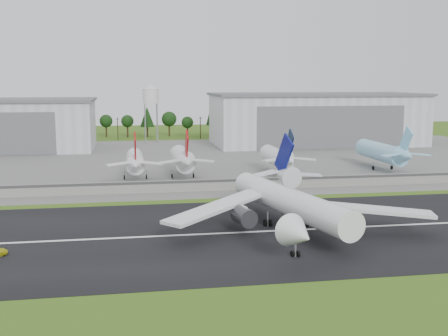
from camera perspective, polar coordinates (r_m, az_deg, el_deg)
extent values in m
plane|color=#345714|center=(106.88, -0.46, -8.17)|extent=(600.00, 600.00, 0.00)
cube|color=black|center=(116.35, -1.26, -6.72)|extent=(320.00, 60.00, 0.10)
cube|color=white|center=(116.33, -1.26, -6.69)|extent=(220.00, 1.00, 0.02)
cube|color=slate|center=(223.67, -5.39, 0.80)|extent=(320.00, 150.00, 0.10)
cube|color=gray|center=(159.49, -3.63, -1.82)|extent=(240.00, 0.50, 3.50)
cube|color=#38383A|center=(158.97, -3.63, -1.40)|extent=(240.00, 0.12, 0.70)
cube|color=silver|center=(281.78, 9.29, 4.83)|extent=(100.00, 45.00, 24.00)
cube|color=#595B60|center=(281.20, 9.36, 7.39)|extent=(102.00, 47.00, 1.20)
cube|color=#595B60|center=(260.67, 10.90, 4.05)|extent=(70.00, 0.30, 19.68)
cylinder|color=#99999E|center=(283.79, -7.99, 4.49)|extent=(0.50, 0.50, 20.00)
cylinder|color=#99999E|center=(290.01, -6.84, 4.60)|extent=(0.50, 0.50, 20.00)
cylinder|color=silver|center=(286.20, -7.46, 7.24)|extent=(8.00, 8.00, 7.00)
cone|color=silver|center=(286.11, -7.48, 8.18)|extent=(8.40, 8.40, 2.40)
cylinder|color=white|center=(118.34, 6.70, -3.44)|extent=(15.43, 44.19, 5.80)
cone|color=white|center=(94.13, 7.62, -6.69)|extent=(6.99, 7.14, 5.80)
cone|color=white|center=(144.10, 6.07, -0.73)|extent=(7.37, 10.00, 5.51)
cube|color=navy|center=(142.82, 6.11, 1.34)|extent=(2.61, 9.41, 11.13)
cube|color=white|center=(118.47, 14.03, -4.03)|extent=(28.45, 12.63, 2.65)
cylinder|color=#333338|center=(116.48, 11.47, -4.97)|extent=(4.93, 6.21, 3.80)
cube|color=white|center=(143.89, 8.07, -0.62)|extent=(9.25, 4.00, 0.98)
cube|color=white|center=(116.58, -0.65, -3.97)|extent=(24.77, 22.46, 2.65)
cylinder|color=#333338|center=(115.26, 2.05, -4.94)|extent=(4.93, 6.21, 3.80)
cube|color=white|center=(143.37, 4.09, -0.59)|extent=(9.37, 7.36, 0.98)
cube|color=#99999E|center=(115.52, 6.78, -6.05)|extent=(16.42, 31.47, 3.20)
cylinder|color=black|center=(122.30, 4.45, -5.58)|extent=(0.72, 1.55, 1.50)
cylinder|color=white|center=(182.67, -9.03, 0.73)|extent=(5.57, 24.00, 5.57)
cone|color=white|center=(167.19, -8.97, 0.33)|extent=(5.29, 7.00, 5.29)
cube|color=#990B0D|center=(167.05, -9.01, 1.98)|extent=(0.45, 8.59, 10.02)
cylinder|color=#99999E|center=(181.35, -10.10, -0.72)|extent=(0.32, 0.32, 3.00)
cylinder|color=#99999E|center=(181.42, -7.89, -0.67)|extent=(0.32, 0.32, 3.00)
cylinder|color=black|center=(181.46, -10.09, -0.94)|extent=(0.40, 1.40, 1.40)
cylinder|color=silver|center=(183.40, -4.29, 0.96)|extent=(6.27, 24.00, 6.27)
cone|color=silver|center=(167.99, -3.79, 0.58)|extent=(5.96, 7.00, 5.96)
cube|color=#A40C10|center=(167.86, -3.82, 2.23)|extent=(0.45, 8.59, 10.02)
cylinder|color=#99999E|center=(181.84, -5.31, -0.60)|extent=(0.32, 0.32, 3.00)
cylinder|color=#99999E|center=(182.49, -3.12, -0.54)|extent=(0.32, 0.32, 3.00)
cylinder|color=black|center=(181.95, -5.30, -0.82)|extent=(0.40, 1.40, 1.40)
cylinder|color=white|center=(189.03, 5.35, 1.12)|extent=(5.83, 24.00, 5.83)
cone|color=white|center=(174.12, 6.67, 0.76)|extent=(5.54, 7.00, 5.54)
cube|color=#081432|center=(173.98, 6.65, 2.35)|extent=(0.45, 8.59, 10.02)
cylinder|color=#99999E|center=(186.89, 4.45, -0.33)|extent=(0.32, 0.32, 3.00)
cylinder|color=#99999E|center=(188.71, 6.51, -0.27)|extent=(0.32, 0.32, 3.00)
cylinder|color=black|center=(187.01, 4.45, -0.54)|extent=(0.40, 1.40, 1.40)
cylinder|color=#8CCFF2|center=(207.31, 15.62, 1.59)|extent=(6.41, 30.00, 6.41)
cone|color=#8CCFF2|center=(190.77, 18.00, 1.18)|extent=(6.09, 7.00, 6.09)
cube|color=#7CD0FE|center=(190.66, 17.99, 2.63)|extent=(0.45, 8.59, 10.02)
cylinder|color=#99999E|center=(204.67, 14.92, 0.20)|extent=(0.32, 0.32, 3.00)
cylinder|color=#99999E|center=(207.67, 16.68, 0.25)|extent=(0.32, 0.32, 3.00)
cylinder|color=black|center=(204.78, 14.91, 0.01)|extent=(0.40, 1.40, 1.40)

